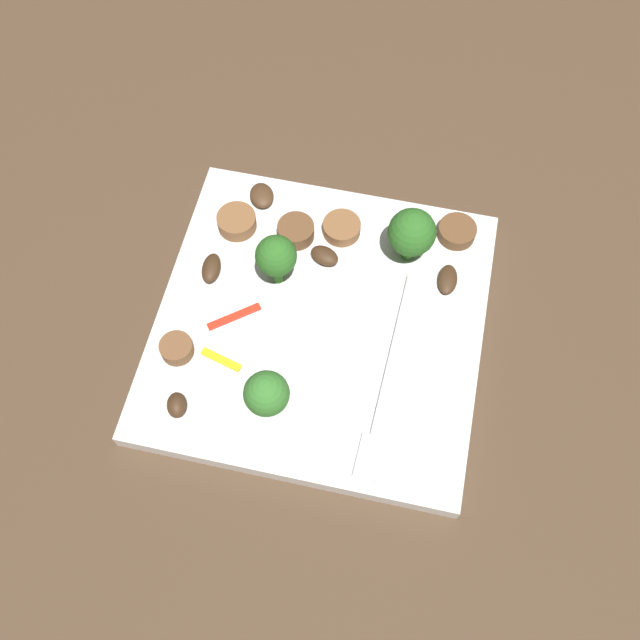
{
  "coord_description": "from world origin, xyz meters",
  "views": [
    {
      "loc": [
        0.27,
        0.06,
        0.55
      ],
      "look_at": [
        0.0,
        0.0,
        0.02
      ],
      "focal_mm": 40.68,
      "sensor_mm": 36.0,
      "label": 1
    }
  ],
  "objects_px": {
    "sausage_slice_1": "(346,229)",
    "sausage_slice_3": "(237,222)",
    "fork": "(385,387)",
    "pepper_strip_1": "(221,360)",
    "sausage_slice_4": "(457,232)",
    "sausage_slice_0": "(296,231)",
    "plate": "(320,324)",
    "mushroom_3": "(448,280)",
    "broccoli_floret_2": "(276,257)",
    "pepper_strip_0": "(234,317)",
    "sausage_slice_2": "(177,348)",
    "mushroom_4": "(325,256)",
    "broccoli_floret_0": "(412,233)",
    "mushroom_2": "(262,196)",
    "mushroom_1": "(177,405)",
    "mushroom_0": "(211,268)",
    "broccoli_floret_1": "(267,394)"
  },
  "relations": [
    {
      "from": "broccoli_floret_2",
      "to": "pepper_strip_1",
      "type": "distance_m",
      "value": 0.09
    },
    {
      "from": "sausage_slice_1",
      "to": "mushroom_4",
      "type": "height_order",
      "value": "same"
    },
    {
      "from": "sausage_slice_0",
      "to": "sausage_slice_2",
      "type": "bearing_deg",
      "value": -27.78
    },
    {
      "from": "plate",
      "to": "fork",
      "type": "bearing_deg",
      "value": 52.64
    },
    {
      "from": "broccoli_floret_2",
      "to": "pepper_strip_1",
      "type": "relative_size",
      "value": 1.57
    },
    {
      "from": "mushroom_0",
      "to": "mushroom_4",
      "type": "distance_m",
      "value": 0.1
    },
    {
      "from": "sausage_slice_1",
      "to": "mushroom_2",
      "type": "relative_size",
      "value": 1.21
    },
    {
      "from": "mushroom_4",
      "to": "plate",
      "type": "bearing_deg",
      "value": 8.45
    },
    {
      "from": "mushroom_1",
      "to": "mushroom_4",
      "type": "relative_size",
      "value": 0.82
    },
    {
      "from": "sausage_slice_2",
      "to": "broccoli_floret_0",
      "type": "bearing_deg",
      "value": 127.94
    },
    {
      "from": "fork",
      "to": "sausage_slice_0",
      "type": "relative_size",
      "value": 5.57
    },
    {
      "from": "broccoli_floret_0",
      "to": "pepper_strip_1",
      "type": "xyz_separation_m",
      "value": [
        0.13,
        -0.13,
        -0.03
      ]
    },
    {
      "from": "broccoli_floret_1",
      "to": "pepper_strip_0",
      "type": "bearing_deg",
      "value": -146.05
    },
    {
      "from": "broccoli_floret_0",
      "to": "mushroom_0",
      "type": "height_order",
      "value": "broccoli_floret_0"
    },
    {
      "from": "mushroom_3",
      "to": "broccoli_floret_0",
      "type": "bearing_deg",
      "value": -117.47
    },
    {
      "from": "fork",
      "to": "pepper_strip_1",
      "type": "distance_m",
      "value": 0.13
    },
    {
      "from": "sausage_slice_0",
      "to": "fork",
      "type": "bearing_deg",
      "value": 39.03
    },
    {
      "from": "broccoli_floret_1",
      "to": "mushroom_2",
      "type": "height_order",
      "value": "broccoli_floret_1"
    },
    {
      "from": "plate",
      "to": "mushroom_1",
      "type": "bearing_deg",
      "value": -42.88
    },
    {
      "from": "sausage_slice_1",
      "to": "sausage_slice_3",
      "type": "bearing_deg",
      "value": -81.66
    },
    {
      "from": "broccoli_floret_1",
      "to": "sausage_slice_4",
      "type": "distance_m",
      "value": 0.23
    },
    {
      "from": "sausage_slice_0",
      "to": "plate",
      "type": "bearing_deg",
      "value": 26.47
    },
    {
      "from": "sausage_slice_2",
      "to": "mushroom_0",
      "type": "bearing_deg",
      "value": 175.58
    },
    {
      "from": "broccoli_floret_1",
      "to": "sausage_slice_1",
      "type": "bearing_deg",
      "value": 171.37
    },
    {
      "from": "fork",
      "to": "broccoli_floret_1",
      "type": "xyz_separation_m",
      "value": [
        0.04,
        -0.09,
        0.03
      ]
    },
    {
      "from": "plate",
      "to": "broccoli_floret_2",
      "type": "relative_size",
      "value": 4.86
    },
    {
      "from": "broccoli_floret_2",
      "to": "pepper_strip_0",
      "type": "xyz_separation_m",
      "value": [
        0.04,
        -0.03,
        -0.03
      ]
    },
    {
      "from": "fork",
      "to": "pepper_strip_1",
      "type": "bearing_deg",
      "value": -85.79
    },
    {
      "from": "mushroom_2",
      "to": "mushroom_3",
      "type": "distance_m",
      "value": 0.18
    },
    {
      "from": "broccoli_floret_0",
      "to": "sausage_slice_0",
      "type": "relative_size",
      "value": 1.74
    },
    {
      "from": "mushroom_1",
      "to": "broccoli_floret_0",
      "type": "bearing_deg",
      "value": 139.18
    },
    {
      "from": "pepper_strip_0",
      "to": "pepper_strip_1",
      "type": "bearing_deg",
      "value": 0.23
    },
    {
      "from": "plate",
      "to": "mushroom_4",
      "type": "height_order",
      "value": "mushroom_4"
    },
    {
      "from": "mushroom_3",
      "to": "sausage_slice_4",
      "type": "bearing_deg",
      "value": 178.54
    },
    {
      "from": "pepper_strip_1",
      "to": "fork",
      "type": "bearing_deg",
      "value": 91.93
    },
    {
      "from": "broccoli_floret_0",
      "to": "sausage_slice_1",
      "type": "relative_size",
      "value": 1.67
    },
    {
      "from": "sausage_slice_0",
      "to": "pepper_strip_0",
      "type": "height_order",
      "value": "sausage_slice_0"
    },
    {
      "from": "plate",
      "to": "broccoli_floret_2",
      "type": "distance_m",
      "value": 0.07
    },
    {
      "from": "sausage_slice_4",
      "to": "broccoli_floret_0",
      "type": "bearing_deg",
      "value": -52.57
    },
    {
      "from": "mushroom_2",
      "to": "mushroom_4",
      "type": "height_order",
      "value": "same"
    },
    {
      "from": "mushroom_1",
      "to": "mushroom_4",
      "type": "xyz_separation_m",
      "value": [
        -0.16,
        0.08,
        -0.0
      ]
    },
    {
      "from": "mushroom_3",
      "to": "pepper_strip_1",
      "type": "height_order",
      "value": "mushroom_3"
    },
    {
      "from": "sausage_slice_3",
      "to": "mushroom_4",
      "type": "height_order",
      "value": "sausage_slice_3"
    },
    {
      "from": "sausage_slice_2",
      "to": "mushroom_4",
      "type": "relative_size",
      "value": 1.04
    },
    {
      "from": "mushroom_3",
      "to": "pepper_strip_0",
      "type": "xyz_separation_m",
      "value": [
        0.07,
        -0.17,
        -0.0
      ]
    },
    {
      "from": "sausage_slice_3",
      "to": "sausage_slice_4",
      "type": "relative_size",
      "value": 1.03
    },
    {
      "from": "mushroom_2",
      "to": "mushroom_3",
      "type": "xyz_separation_m",
      "value": [
        0.05,
        0.18,
        -0.0
      ]
    },
    {
      "from": "sausage_slice_2",
      "to": "sausage_slice_3",
      "type": "distance_m",
      "value": 0.13
    },
    {
      "from": "mushroom_3",
      "to": "mushroom_2",
      "type": "bearing_deg",
      "value": -106.07
    },
    {
      "from": "broccoli_floret_1",
      "to": "sausage_slice_0",
      "type": "distance_m",
      "value": 0.16
    }
  ]
}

